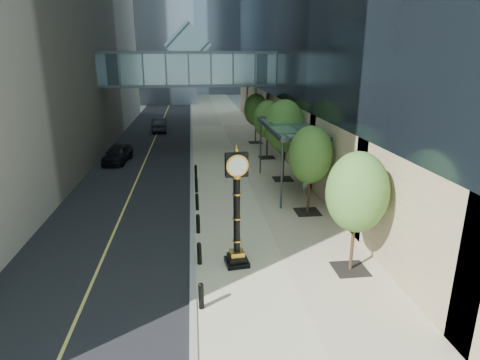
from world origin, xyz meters
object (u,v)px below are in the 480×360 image
object	(u,v)px
pedestrian	(307,182)
car_near	(118,154)
car_far	(159,125)
street_clock	(237,216)

from	to	relation	value
pedestrian	car_near	bearing A→B (deg)	-36.77
car_near	car_far	world-z (taller)	car_far
street_clock	car_far	world-z (taller)	street_clock
car_far	car_near	bearing A→B (deg)	78.17
pedestrian	car_far	bearing A→B (deg)	-66.28
car_near	car_far	xyz separation A→B (m)	(2.42, 14.59, 0.03)
pedestrian	street_clock	bearing A→B (deg)	56.87
pedestrian	car_far	world-z (taller)	pedestrian
street_clock	pedestrian	size ratio (longest dim) A/B	3.25
pedestrian	car_near	size ratio (longest dim) A/B	0.36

